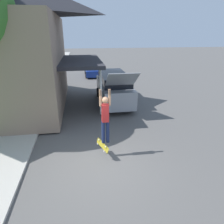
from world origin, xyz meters
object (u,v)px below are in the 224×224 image
at_px(suv_parked, 114,87).
at_px(skateboard, 102,145).
at_px(skateboarder, 105,116).
at_px(car_down_street, 93,70).

bearing_deg(suv_parked, skateboard, -103.31).
distance_m(suv_parked, skateboarder, 6.52).
bearing_deg(skateboarder, suv_parked, 77.73).
relative_size(car_down_street, skateboarder, 2.04).
relative_size(suv_parked, car_down_street, 1.39).
height_order(suv_parked, car_down_street, suv_parked).
height_order(car_down_street, skateboard, car_down_street).
xyz_separation_m(skateboarder, skateboard, (-0.12, -0.02, -1.20)).
height_order(suv_parked, skateboarder, skateboarder).
distance_m(suv_parked, skateboard, 6.56).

